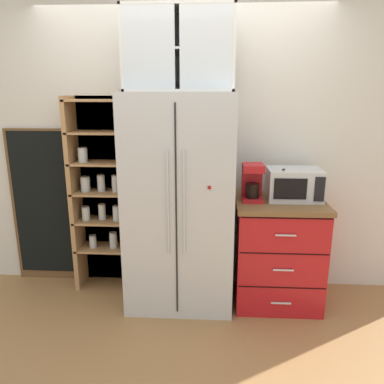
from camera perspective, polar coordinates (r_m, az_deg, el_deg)
ground_plane at (r=3.50m, az=-1.72°, el=-15.88°), size 10.78×10.78×0.00m
wall_back_cream at (r=3.45m, az=-1.30°, el=6.27°), size 5.08×0.10×2.55m
refrigerator at (r=3.16m, az=-1.81°, el=-1.55°), size 0.88×0.69×1.80m
pantry_shelf_column at (r=3.54m, az=-13.47°, el=-0.06°), size 0.56×0.30×1.77m
counter_cabinet at (r=3.37m, az=12.81°, el=-8.76°), size 0.74×0.64×0.92m
microwave at (r=3.25m, az=15.22°, el=1.15°), size 0.44×0.33×0.26m
coffee_maker at (r=3.15m, az=9.16°, el=1.53°), size 0.17×0.20×0.31m
mug_red at (r=3.23m, az=13.26°, el=-0.41°), size 0.12×0.09×0.08m
mug_sage at (r=3.18m, az=13.45°, el=-0.58°), size 0.11×0.07×0.10m
bottle_clear at (r=3.13m, az=13.59°, el=0.62°), size 0.06×0.06×0.28m
upper_cabinet at (r=3.09m, az=-1.93°, el=20.72°), size 0.85×0.32×0.62m
chalkboard_menu at (r=3.84m, az=-21.66°, el=-2.03°), size 0.60×0.04×1.48m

